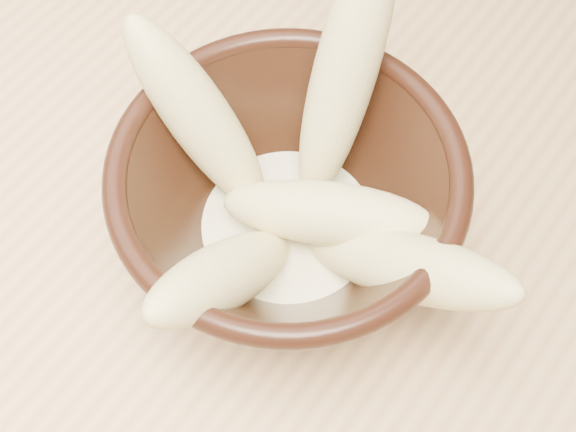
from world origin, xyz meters
name	(u,v)px	position (x,y,z in m)	size (l,w,h in m)	color
table	(105,194)	(0.00, 0.00, 0.67)	(1.20, 0.80, 0.75)	#DEB37A
bowl	(288,208)	(0.16, 0.01, 0.81)	(0.18, 0.18, 0.10)	black
milk_puddle	(288,230)	(0.16, 0.01, 0.78)	(0.10, 0.10, 0.01)	beige
banana_upright	(346,68)	(0.15, 0.07, 0.85)	(0.03, 0.03, 0.16)	#D1BE7B
banana_left	(198,116)	(0.10, 0.01, 0.84)	(0.03, 0.03, 0.13)	#D1BE7B
banana_right	(406,266)	(0.23, 0.01, 0.82)	(0.03, 0.03, 0.13)	#D1BE7B
banana_across	(326,213)	(0.18, 0.01, 0.82)	(0.03, 0.03, 0.11)	#D1BE7B
banana_front	(223,276)	(0.16, -0.05, 0.82)	(0.03, 0.03, 0.12)	#D1BE7B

